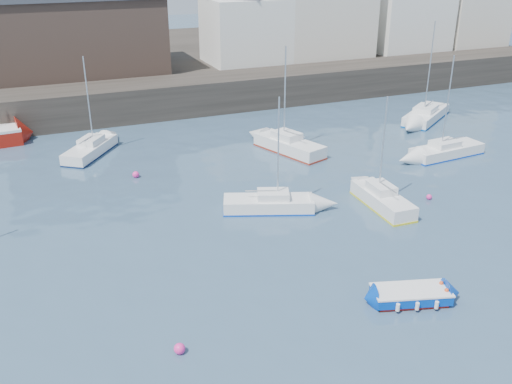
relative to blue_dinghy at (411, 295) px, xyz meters
name	(u,v)px	position (x,y,z in m)	size (l,w,h in m)	color
water	(370,337)	(-2.99, -1.44, -0.36)	(220.00, 220.00, 0.00)	#2D4760
quay_wall	(160,98)	(-2.99, 33.56, 1.14)	(90.00, 5.00, 3.00)	#28231E
land_strip	(123,63)	(-2.99, 51.56, 1.04)	(90.00, 32.00, 2.80)	#28231E
bldg_east_b	(407,5)	(28.01, 40.06, 7.51)	(11.88, 11.88, 9.95)	white
bldg_east_d	(245,18)	(8.01, 40.06, 7.00)	(11.14, 11.14, 8.95)	white
warehouse	(74,32)	(-8.99, 41.56, 6.26)	(16.40, 10.40, 7.60)	#3D2D26
blue_dinghy	(411,295)	(0.00, 0.00, 0.00)	(3.67, 2.36, 0.65)	maroon
sailboat_b	(269,203)	(-2.00, 10.94, 0.09)	(5.57, 3.49, 6.84)	white
sailboat_c	(382,199)	(4.44, 8.79, 0.15)	(1.81, 5.09, 6.62)	white
sailboat_d	(446,150)	(13.82, 14.43, 0.09)	(5.96, 2.36, 7.43)	white
sailboat_f	(289,145)	(3.49, 19.72, 0.19)	(3.78, 6.29, 7.79)	white
sailboat_g	(426,115)	(18.35, 22.67, 0.13)	(6.81, 5.64, 8.58)	white
sailboat_h	(90,149)	(-10.42, 24.78, 0.11)	(4.70, 5.59, 7.19)	white
buoy_near	(180,353)	(-10.31, 0.56, -0.36)	(0.45, 0.45, 0.45)	#FF2F97
buoy_mid	(429,199)	(7.75, 8.61, -0.36)	(0.34, 0.34, 0.34)	#FF2F97
buoy_far	(136,177)	(-8.23, 19.06, -0.36)	(0.45, 0.45, 0.45)	#FF2F97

